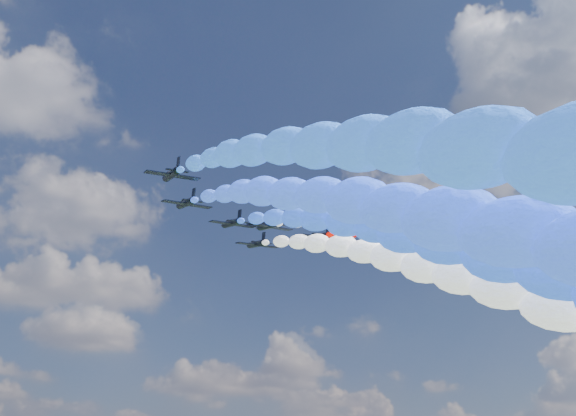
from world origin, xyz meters
name	(u,v)px	position (x,y,z in m)	size (l,w,h in m)	color
jet_0	(172,174)	(-24.51, -6.87, 91.73)	(8.25, 11.07, 2.44)	black
trail_0	(338,177)	(-24.51, -58.66, 71.78)	(6.61, 101.02, 44.54)	blue
jet_1	(186,203)	(-18.72, 4.16, 91.73)	(8.25, 11.07, 2.44)	black
trail_1	(336,225)	(-18.72, -47.63, 71.78)	(6.61, 101.02, 44.54)	#2F5CFF
jet_2	(232,223)	(-8.16, 10.52, 91.73)	(8.25, 11.07, 2.44)	black
trail_2	(392,255)	(-8.16, -41.27, 71.78)	(6.61, 101.02, 44.54)	blue
jet_3	(268,226)	(-1.57, 9.05, 91.73)	(8.25, 11.07, 2.44)	black
trail_3	(448,259)	(-1.57, -42.74, 71.78)	(6.61, 101.02, 44.54)	silver
jet_4	(256,244)	(0.71, 20.27, 91.73)	(8.25, 11.07, 2.44)	black
trail_4	(410,283)	(0.71, -31.52, 71.78)	(6.61, 101.02, 44.54)	white
jet_5	(319,236)	(9.55, 10.82, 91.73)	(8.25, 11.07, 2.44)	black
trail_5	(515,273)	(9.55, -40.97, 71.78)	(6.61, 101.02, 44.54)	#F01004
jet_6	(374,231)	(17.38, 3.72, 91.73)	(8.25, 11.07, 2.44)	black
jet_7	(442,227)	(27.41, -3.83, 91.73)	(8.25, 11.07, 2.44)	black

